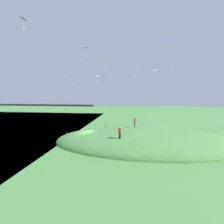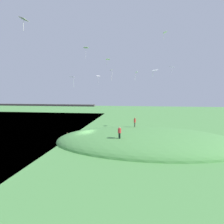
% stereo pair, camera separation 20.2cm
% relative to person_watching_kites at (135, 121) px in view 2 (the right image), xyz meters
% --- Properties ---
extents(ground_plane, '(160.00, 160.00, 0.00)m').
position_rel_person_watching_kites_xyz_m(ground_plane, '(-8.16, -2.59, -3.36)').
color(ground_plane, '#56984C').
extents(grass_hill, '(30.51, 16.23, 4.71)m').
position_rel_person_watching_kites_xyz_m(grass_hill, '(1.82, -1.84, -3.36)').
color(grass_hill, '#569A4D').
rests_on(grass_hill, ground_plane).
extents(bridge_deck_far, '(47.97, 1.80, 0.70)m').
position_rel_person_watching_kites_xyz_m(bridge_deck_far, '(-38.73, 31.04, 0.30)').
color(bridge_deck_far, '#504E4A').
extents(person_watching_kites, '(0.51, 0.51, 1.70)m').
position_rel_person_watching_kites_xyz_m(person_watching_kites, '(0.00, 0.00, 0.00)').
color(person_watching_kites, '#3C3C30').
rests_on(person_watching_kites, grass_hill).
extents(person_with_child, '(0.63, 0.63, 1.67)m').
position_rel_person_watching_kites_xyz_m(person_with_child, '(-2.13, -6.33, -0.46)').
color(person_with_child, black).
rests_on(person_with_child, grass_hill).
extents(kite_0, '(1.16, 1.11, 1.24)m').
position_rel_person_watching_kites_xyz_m(kite_0, '(3.18, 0.14, 8.68)').
color(kite_0, white).
extents(kite_1, '(1.23, 1.20, 1.86)m').
position_rel_person_watching_kites_xyz_m(kite_1, '(7.72, 8.94, 10.41)').
color(kite_1, white).
extents(kite_2, '(1.01, 0.90, 1.75)m').
position_rel_person_watching_kites_xyz_m(kite_2, '(-8.44, -0.70, 12.48)').
color(kite_2, white).
extents(kite_3, '(0.96, 0.79, 1.14)m').
position_rel_person_watching_kites_xyz_m(kite_3, '(-5.90, 6.89, 12.01)').
color(kite_3, white).
extents(kite_4, '(0.62, 0.73, 1.71)m').
position_rel_person_watching_kites_xyz_m(kite_4, '(0.17, 5.36, 8.92)').
color(kite_4, white).
extents(kite_5, '(0.75, 1.01, 1.70)m').
position_rel_person_watching_kites_xyz_m(kite_5, '(-9.87, -3.75, 7.35)').
color(kite_5, white).
extents(kite_6, '(0.66, 0.96, 1.35)m').
position_rel_person_watching_kites_xyz_m(kite_6, '(-11.78, -12.27, 12.59)').
color(kite_6, silver).
extents(kite_7, '(0.56, 0.79, 1.19)m').
position_rel_person_watching_kites_xyz_m(kite_7, '(4.30, -2.07, 13.98)').
color(kite_7, white).
extents(kite_8, '(0.95, 0.93, 1.92)m').
position_rel_person_watching_kites_xyz_m(kite_8, '(-8.18, 7.70, 8.54)').
color(kite_8, white).
extents(kite_9, '(0.68, 0.80, 2.15)m').
position_rel_person_watching_kites_xyz_m(kite_9, '(-4.87, 5.20, 9.34)').
color(kite_9, white).
extents(mooring_post, '(0.14, 0.14, 0.97)m').
position_rel_person_watching_kites_xyz_m(mooring_post, '(-12.37, -0.45, -2.87)').
color(mooring_post, brown).
rests_on(mooring_post, ground_plane).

